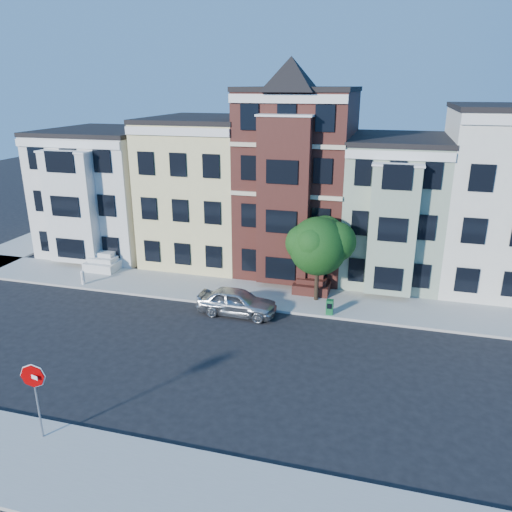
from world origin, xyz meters
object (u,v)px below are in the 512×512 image
(fire_hydrant, at_px, (83,279))
(street_tree, at_px, (318,250))
(newspaper_box, at_px, (330,307))
(stop_sign, at_px, (37,397))
(parked_car, at_px, (237,302))

(fire_hydrant, bearing_deg, street_tree, 6.01)
(street_tree, distance_m, newspaper_box, 3.43)
(fire_hydrant, xyz_separation_m, stop_sign, (7.20, -13.40, 1.34))
(newspaper_box, height_order, stop_sign, stop_sign)
(street_tree, relative_size, parked_car, 1.39)
(street_tree, height_order, fire_hydrant, street_tree)
(street_tree, bearing_deg, stop_sign, -117.34)
(stop_sign, bearing_deg, street_tree, 75.03)
(street_tree, relative_size, stop_sign, 1.84)
(parked_car, relative_size, fire_hydrant, 6.12)
(newspaper_box, xyz_separation_m, stop_sign, (-8.79, -13.18, 1.28))
(parked_car, relative_size, stop_sign, 1.32)
(newspaper_box, distance_m, stop_sign, 15.89)
(parked_car, distance_m, fire_hydrant, 10.96)
(fire_hydrant, bearing_deg, stop_sign, -61.74)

